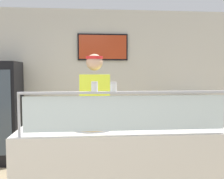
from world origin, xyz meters
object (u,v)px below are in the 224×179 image
Objects in this scene: pizza_tray at (92,127)px; worker_figure at (95,113)px; drink_fridge at (0,112)px; pepper_flake_shaker at (113,87)px; pizza_box_stack at (198,105)px; pizza_server at (89,125)px; parmesan_shaker at (95,87)px.

worker_figure is at bearing 86.11° from pizza_tray.
drink_fridge is (-1.53, 1.81, -0.11)m from pizza_tray.
pepper_flake_shaker reaches higher than pizza_box_stack.
pizza_box_stack is (1.92, 1.77, -0.03)m from pizza_tray.
pizza_tray is at bearing -93.89° from worker_figure.
pizza_server is 3.07× the size of parmesan_shaker.
pizza_tray is at bearing -49.83° from drink_fridge.
pizza_box_stack is (1.95, 1.79, -0.05)m from pizza_server.
pizza_tray is 0.25× the size of worker_figure.
parmesan_shaker is (0.05, -0.27, 0.40)m from pizza_server.
pizza_box_stack is at bearing -0.73° from drink_fridge.
parmesan_shaker is (0.02, -0.29, 0.43)m from pizza_tray.
worker_figure is (0.04, 0.65, 0.04)m from pizza_tray.
pizza_box_stack reaches higher than pizza_server.
worker_figure reaches higher than parmesan_shaker.
drink_fridge is at bearing 132.97° from pizza_server.
pizza_server is 0.16× the size of drink_fridge.
pizza_server is 2.65m from pizza_box_stack.
parmesan_shaker is 0.05× the size of worker_figure.
pizza_server is at bearing -96.63° from worker_figure.
worker_figure is at bearing 87.10° from pizza_server.
drink_fridge is 3.45m from pizza_box_stack.
pizza_box_stack is at bearing 50.06° from pepper_flake_shaker.
drink_fridge is at bearing 179.27° from pizza_box_stack.
pepper_flake_shaker is (0.22, -0.27, 0.40)m from pizza_server.
worker_figure is (-0.15, 0.94, -0.39)m from pepper_flake_shaker.
parmesan_shaker is 0.17m from pepper_flake_shaker.
pizza_tray is 2.38m from drink_fridge.
pepper_flake_shaker reaches higher than pizza_tray.
pizza_tray is at bearing 34.40° from pizza_server.
pepper_flake_shaker is 0.05× the size of worker_figure.
pizza_box_stack is (1.87, 1.12, -0.07)m from worker_figure.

